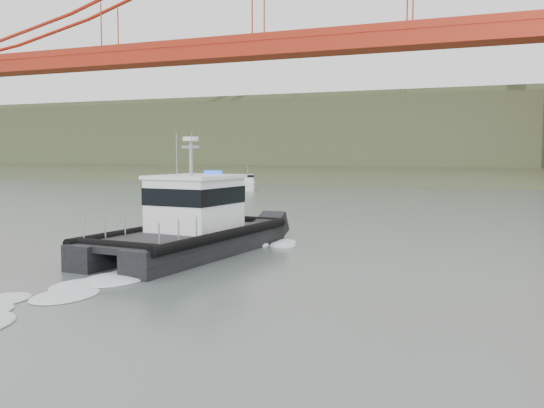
# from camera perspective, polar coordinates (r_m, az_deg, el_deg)

# --- Properties ---
(ground) EXTENTS (400.00, 400.00, 0.00)m
(ground) POSITION_cam_1_polar(r_m,az_deg,el_deg) (22.90, -7.50, -7.95)
(ground) COLOR #505F5A
(ground) RESTS_ON ground
(headlands) EXTENTS (500.00, 105.36, 27.12)m
(headlands) POSITION_cam_1_polar(r_m,az_deg,el_deg) (145.30, 17.97, 5.38)
(headlands) COLOR #2E3E23
(headlands) RESTS_ON ground
(patrol_boat) EXTENTS (5.48, 12.77, 6.05)m
(patrol_boat) POSITION_cam_1_polar(r_m,az_deg,el_deg) (30.57, -7.62, -1.85)
(patrol_boat) COLOR black
(patrol_boat) RESTS_ON ground
(motorboat) EXTENTS (4.01, 6.40, 3.34)m
(motorboat) POSITION_cam_1_polar(r_m,az_deg,el_deg) (82.57, -2.28, 1.90)
(motorboat) COLOR silver
(motorboat) RESTS_ON ground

